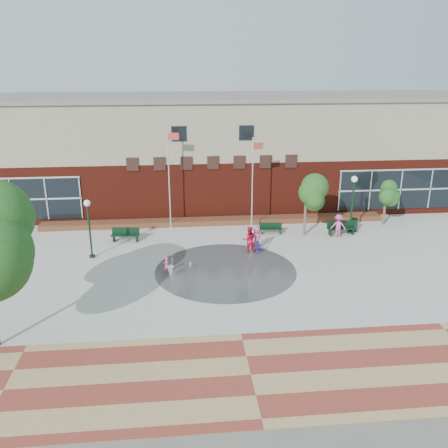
{
  "coord_description": "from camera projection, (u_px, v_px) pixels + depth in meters",
  "views": [
    {
      "loc": [
        -2.61,
        -22.69,
        11.84
      ],
      "look_at": [
        0.0,
        4.0,
        2.6
      ],
      "focal_mm": 38.0,
      "sensor_mm": 36.0,
      "label": 1
    }
  ],
  "objects": [
    {
      "name": "flower_bed",
      "position": [
        214.0,
        224.0,
        36.36
      ],
      "size": [
        26.0,
        1.2,
        0.4
      ],
      "primitive_type": "cube",
      "color": "maroon",
      "rests_on": "ground"
    },
    {
      "name": "child_splash",
      "position": [
        167.0,
        266.0,
        27.68
      ],
      "size": [
        0.45,
        0.42,
        1.03
      ],
      "primitive_type": "imported",
      "rotation": [
        0.0,
        0.0,
        3.74
      ],
      "color": "#D04A87",
      "rests_on": "ground"
    },
    {
      "name": "library_building",
      "position": [
        209.0,
        150.0,
        40.38
      ],
      "size": [
        44.4,
        10.4,
        9.2
      ],
      "color": "#5A180E",
      "rests_on": "ground"
    },
    {
      "name": "lamp_right",
      "position": [
        353.0,
        198.0,
        33.54
      ],
      "size": [
        0.45,
        0.45,
        4.25
      ],
      "color": "black",
      "rests_on": "ground"
    },
    {
      "name": "bench_left",
      "position": [
        125.0,
        237.0,
        32.73
      ],
      "size": [
        1.96,
        0.74,
        0.96
      ],
      "rotation": [
        0.0,
        0.0,
        -0.11
      ],
      "color": "black",
      "rests_on": "ground"
    },
    {
      "name": "splash_pad",
      "position": [
        226.0,
        270.0,
        28.27
      ],
      "size": [
        8.4,
        8.4,
        0.01
      ],
      "primitive_type": "cylinder",
      "color": "#383A3D",
      "rests_on": "ground"
    },
    {
      "name": "paver_band",
      "position": [
        251.0,
        375.0,
        18.86
      ],
      "size": [
        46.0,
        6.0,
        0.01
      ],
      "primitive_type": "cube",
      "color": "brown",
      "rests_on": "ground"
    },
    {
      "name": "ground",
      "position": [
        231.0,
        294.0,
        25.45
      ],
      "size": [
        120.0,
        120.0,
        0.0
      ],
      "primitive_type": "plane",
      "color": "#666056",
      "rests_on": "ground"
    },
    {
      "name": "bench_right",
      "position": [
        341.0,
        231.0,
        33.97
      ],
      "size": [
        2.04,
        0.7,
        1.01
      ],
      "rotation": [
        0.0,
        0.0,
        0.07
      ],
      "color": "black",
      "rests_on": "ground"
    },
    {
      "name": "adult_red",
      "position": [
        249.0,
        240.0,
        30.66
      ],
      "size": [
        0.88,
        0.69,
        1.79
      ],
      "primitive_type": "imported",
      "rotation": [
        0.0,
        0.0,
        3.15
      ],
      "color": "red",
      "rests_on": "ground"
    },
    {
      "name": "tree_small_right",
      "position": [
        386.0,
        194.0,
        35.38
      ],
      "size": [
        1.94,
        1.94,
        3.32
      ],
      "color": "#4C402E",
      "rests_on": "ground"
    },
    {
      "name": "lamp_left",
      "position": [
        89.0,
        222.0,
        29.38
      ],
      "size": [
        0.4,
        0.4,
        3.81
      ],
      "color": "black",
      "rests_on": "ground"
    },
    {
      "name": "plaza_concrete",
      "position": [
        224.0,
        264.0,
        29.21
      ],
      "size": [
        46.0,
        18.0,
        0.01
      ],
      "primitive_type": "cube",
      "color": "#A8A8A0",
      "rests_on": "ground"
    },
    {
      "name": "water_jet_b",
      "position": [
        190.0,
        269.0,
        28.43
      ],
      "size": [
        0.17,
        0.17,
        0.39
      ],
      "primitive_type": "cone",
      "rotation": [
        3.14,
        0.0,
        0.0
      ],
      "color": "white",
      "rests_on": "ground"
    },
    {
      "name": "person_bench",
      "position": [
        338.0,
        226.0,
        33.41
      ],
      "size": [
        1.2,
        0.88,
        1.66
      ],
      "primitive_type": "imported",
      "rotation": [
        0.0,
        0.0,
        2.88
      ],
      "color": "#D34594",
      "rests_on": "ground"
    },
    {
      "name": "adult_pink",
      "position": [
        257.0,
        238.0,
        31.14
      ],
      "size": [
        0.93,
        0.85,
        1.6
      ],
      "primitive_type": "imported",
      "rotation": [
        0.0,
        0.0,
        2.58
      ],
      "color": "#CC5283",
      "rests_on": "ground"
    },
    {
      "name": "flagpole_left",
      "position": [
        169.0,
        173.0,
        34.13
      ],
      "size": [
        0.88,
        0.15,
        7.49
      ],
      "rotation": [
        0.0,
        0.0,
        -0.09
      ],
      "color": "white",
      "rests_on": "ground"
    },
    {
      "name": "trash_can",
      "position": [
        354.0,
        225.0,
        34.63
      ],
      "size": [
        0.59,
        0.59,
        0.98
      ],
      "color": "black",
      "rests_on": "ground"
    },
    {
      "name": "bench_mid",
      "position": [
        271.0,
        231.0,
        34.15
      ],
      "size": [
        1.65,
        0.6,
        0.81
      ],
      "rotation": [
        0.0,
        0.0,
        -0.1
      ],
      "color": "black",
      "rests_on": "ground"
    },
    {
      "name": "water_jet_a",
      "position": [
        171.0,
        279.0,
        27.23
      ],
      "size": [
        0.38,
        0.38,
        0.74
      ],
      "primitive_type": "cone",
      "rotation": [
        3.14,
        0.0,
        0.0
      ],
      "color": "white",
      "rests_on": "ground"
    },
    {
      "name": "tree_mid",
      "position": [
        306.0,
        194.0,
        33.02
      ],
      "size": [
        2.49,
        2.49,
        4.21
      ],
      "color": "#4C402E",
      "rests_on": "ground"
    },
    {
      "name": "flagpole_right",
      "position": [
        253.0,
        180.0,
        33.69
      ],
      "size": [
        0.83,
        0.27,
        6.86
      ],
      "rotation": [
        0.0,
        0.0,
        0.24
      ],
      "color": "white",
      "rests_on": "ground"
    },
    {
      "name": "child_blue",
      "position": [
        258.0,
        248.0,
        30.42
      ],
      "size": [
        0.61,
        0.35,
        0.98
      ],
      "primitive_type": "imported",
      "rotation": [
        0.0,
        0.0,
        2.93
      ],
      "color": "#2A39A2",
      "rests_on": "ground"
    }
  ]
}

